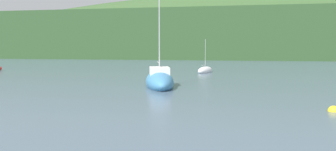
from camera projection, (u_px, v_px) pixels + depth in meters
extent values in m
cube|color=#2D4C28|center=(225.00, 37.00, 106.75)|extent=(352.00, 51.80, 12.65)
ellipsoid|color=#38562D|center=(308.00, 43.00, 114.28)|extent=(246.40, 36.26, 34.92)
ellipsoid|color=teal|center=(159.00, 82.00, 28.65)|extent=(4.25, 7.78, 1.74)
cylinder|color=#B7B7BC|center=(159.00, 23.00, 28.26)|extent=(0.09, 0.09, 8.56)
cylinder|color=#ADADB2|center=(158.00, 62.00, 29.90)|extent=(0.87, 2.67, 0.08)
cube|color=silver|center=(159.00, 71.00, 28.58)|extent=(2.13, 2.56, 0.71)
ellipsoid|color=white|center=(205.00, 71.00, 43.91)|extent=(2.19, 4.20, 1.05)
cylinder|color=#B7B7BC|center=(205.00, 54.00, 43.73)|extent=(0.05, 0.05, 3.64)
cylinder|color=#ADADB2|center=(203.00, 65.00, 43.28)|extent=(0.36, 1.24, 0.04)
sphere|color=yellow|center=(334.00, 111.00, 17.56)|extent=(0.58, 0.58, 0.58)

